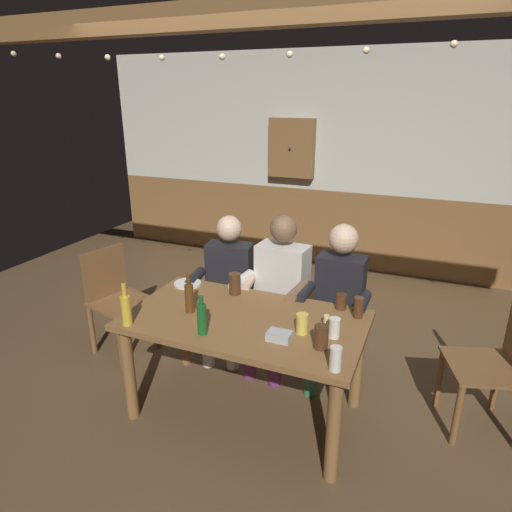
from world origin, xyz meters
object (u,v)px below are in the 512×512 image
Objects in this scene: dining_table at (245,333)px; pint_glass_2 at (341,302)px; chair_empty_near_left at (498,364)px; pint_glass_4 at (334,328)px; person_2 at (337,299)px; bottle_0 at (202,318)px; condiment_caddy at (279,336)px; bottle_1 at (126,309)px; pint_glass_5 at (358,307)px; pint_glass_0 at (302,324)px; wall_dart_cabinet at (292,148)px; chair_empty_near_right at (116,297)px; pint_glass_1 at (321,337)px; plate_0 at (188,284)px; pint_glass_3 at (235,284)px; bottle_2 at (189,297)px; person_0 at (227,281)px; table_candle at (326,321)px; pint_glass_6 at (336,359)px; person_1 at (278,287)px.

dining_table is 0.67m from pint_glass_2.
chair_empty_near_left reaches higher than pint_glass_4.
person_2 reaches higher than bottle_0.
condiment_caddy is at bearing 100.46° from chair_empty_near_left.
bottle_1 reaches higher than pint_glass_5.
wall_dart_cabinet reaches higher than pint_glass_0.
dining_table is 1.39m from chair_empty_near_right.
bottle_1 is at bearing -153.62° from pint_glass_5.
chair_empty_near_left is 6.37× the size of pint_glass_1.
chair_empty_near_left is 1.29m from pint_glass_0.
pint_glass_3 reaches higher than plate_0.
bottle_2 is 3.08m from wall_dart_cabinet.
dining_table is 0.61m from pint_glass_4.
person_2 is 1.83m from chair_empty_near_right.
bottle_2 reaches higher than bottle_0.
person_2 is 8.73× the size of pint_glass_1.
person_0 reaches higher than chair_empty_near_left.
person_2 is 15.07× the size of table_candle.
pint_glass_4 is at bearing 19.60° from bottle_0.
bottle_0 reaches higher than pint_glass_0.
pint_glass_6 is at bearing -27.52° from plate_0.
dining_table is at bearing 177.82° from pint_glass_4.
wall_dart_cabinet is at bearing 102.94° from dining_table.
pint_glass_1 is at bearing -38.96° from pint_glass_0.
condiment_caddy is 0.68m from bottle_2.
person_2 is 8.70× the size of pint_glass_5.
condiment_caddy is at bearing -152.33° from pint_glass_4.
plate_0 is at bearing 164.10° from pint_glass_4.
plate_0 is at bearing 53.18° from person_0.
pint_glass_3 is (-0.21, 0.31, 0.19)m from dining_table.
pint_glass_2 is 0.74× the size of pint_glass_5.
pint_glass_4 is (0.29, 0.15, 0.04)m from condiment_caddy.
person_1 reaches higher than pint_glass_5.
chair_empty_near_right is at bearing 178.40° from pint_glass_5.
pint_glass_5 is (0.67, -0.37, 0.12)m from person_1.
chair_empty_near_left is (1.08, -0.17, -0.18)m from person_2.
pint_glass_1 is (0.09, -0.81, 0.13)m from person_2.
wall_dart_cabinet is (-1.34, 3.27, 0.67)m from pint_glass_6.
chair_empty_near_right reaches higher than pint_glass_2.
chair_empty_near_right reaches higher than pint_glass_0.
table_candle is at bearing 136.27° from person_1.
person_2 is at bearing 54.38° from dining_table.
bottle_2 is at bearing 40.95° from person_2.
chair_empty_near_left is 8.56× the size of pint_glass_2.
pint_glass_2 is at bearing 70.52° from pint_glass_0.
pint_glass_1 is (0.69, 0.12, -0.03)m from bottle_0.
pint_glass_1 reaches higher than table_candle.
person_1 is at bearing 59.01° from pint_glass_3.
person_0 is 11.44× the size of pint_glass_2.
chair_empty_near_right is 1.00× the size of chair_empty_near_left.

